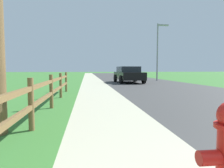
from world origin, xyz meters
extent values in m
plane|color=#387230|center=(0.00, 25.00, 0.00)|extent=(120.00, 120.00, 0.00)
cube|color=#3C3C3C|center=(3.50, 27.00, 0.00)|extent=(7.00, 66.00, 0.01)
cube|color=#B4B197|center=(-3.00, 27.00, 0.00)|extent=(6.00, 66.00, 0.01)
cube|color=#387230|center=(-4.50, 27.00, 0.01)|extent=(5.00, 66.00, 0.00)
cylinder|color=#A91511|center=(-0.61, 2.00, 0.47)|extent=(0.17, 0.12, 0.12)
cylinder|color=brown|center=(-2.64, 4.51, 0.51)|extent=(0.11, 0.11, 1.02)
cylinder|color=brown|center=(-2.64, 6.76, 0.51)|extent=(0.11, 0.11, 1.02)
cylinder|color=brown|center=(-2.64, 9.01, 0.51)|extent=(0.11, 0.11, 1.02)
cylinder|color=brown|center=(-2.64, 11.26, 0.51)|extent=(0.11, 0.11, 1.02)
cube|color=brown|center=(-2.64, 5.64, 0.46)|extent=(0.07, 11.25, 0.09)
cube|color=brown|center=(-2.64, 5.64, 0.82)|extent=(0.07, 11.25, 0.09)
cube|color=black|center=(2.08, 17.89, 0.61)|extent=(2.05, 4.33, 0.63)
cube|color=#1E232B|center=(2.08, 18.08, 1.16)|extent=(1.75, 2.38, 0.49)
cylinder|color=black|center=(3.08, 16.60, 0.34)|extent=(0.24, 0.69, 0.68)
cylinder|color=black|center=(1.18, 16.53, 0.34)|extent=(0.24, 0.69, 0.68)
cylinder|color=black|center=(2.99, 19.24, 0.34)|extent=(0.24, 0.69, 0.68)
cylinder|color=black|center=(1.09, 19.17, 0.34)|extent=(0.24, 0.69, 0.68)
cylinder|color=gray|center=(5.52, 20.29, 2.86)|extent=(0.14, 0.14, 5.72)
cube|color=#999999|center=(6.07, 20.29, 5.57)|extent=(1.10, 0.20, 0.14)
camera|label=1|loc=(-1.58, 0.52, 1.19)|focal=32.42mm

